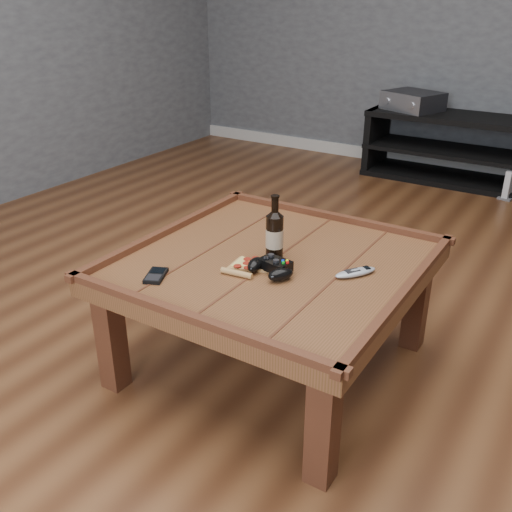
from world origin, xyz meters
The scene contains 11 objects.
ground centered at (0.00, 0.00, 0.00)m, with size 6.00×6.00×0.00m, color #4A2815.
baseboard centered at (0.00, 2.99, 0.05)m, with size 5.00×0.02×0.10m, color silver.
coffee_table centered at (0.00, 0.00, 0.39)m, with size 1.03×1.03×0.48m.
media_console centered at (0.00, 2.75, 0.25)m, with size 1.40×0.45×0.50m.
beer_bottle centered at (0.00, 0.01, 0.55)m, with size 0.06×0.06×0.24m.
game_controller centered at (0.05, -0.10, 0.47)m, with size 0.19×0.14×0.05m.
pizza_slice centered at (-0.05, -0.11, 0.46)m, with size 0.15×0.22×0.02m.
smartphone centered at (-0.27, -0.33, 0.46)m, with size 0.10×0.12×0.01m.
remote_control centered at (0.30, 0.05, 0.46)m, with size 0.13×0.16×0.02m.
av_receiver centered at (-0.41, 2.75, 0.57)m, with size 0.48×0.44×0.13m.
game_console centered at (0.40, 2.57, 0.09)m, with size 0.12×0.18×0.20m.
Camera 1 is at (0.93, -1.59, 1.34)m, focal length 40.00 mm.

